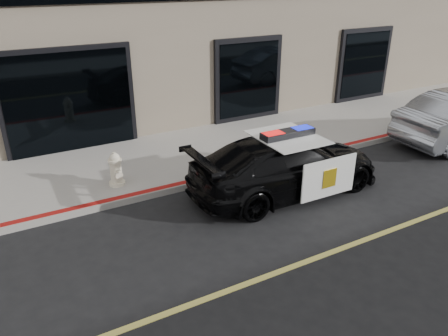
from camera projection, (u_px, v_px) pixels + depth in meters
ground at (236, 288)px, 6.91m from camera, size 120.00×120.00×0.00m
sidewalk_n at (131, 166)px, 11.07m from camera, size 60.00×3.50×0.15m
police_car at (286, 165)px, 9.69m from camera, size 2.11×4.53×1.47m
fire_hydrant at (116, 170)px, 9.77m from camera, size 0.36×0.50×0.79m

